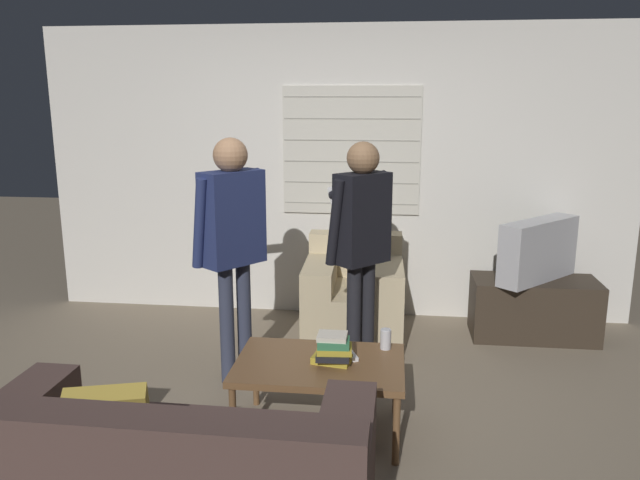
{
  "coord_description": "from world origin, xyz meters",
  "views": [
    {
      "loc": [
        0.52,
        -3.45,
        1.95
      ],
      "look_at": [
        0.03,
        0.62,
        1.0
      ],
      "focal_mm": 35.0,
      "sensor_mm": 36.0,
      "label": 1
    }
  ],
  "objects_px": {
    "person_left_standing": "(232,229)",
    "person_right_standing": "(361,231)",
    "coffee_table": "(320,368)",
    "couch_blue": "(169,480)",
    "tv": "(538,250)",
    "armchair_beige": "(354,297)",
    "soda_can": "(386,339)",
    "book_stack": "(333,350)",
    "spare_remote": "(352,356)"
  },
  "relations": [
    {
      "from": "couch_blue",
      "to": "tv",
      "type": "xyz_separation_m",
      "value": [
        2.12,
        2.69,
        0.45
      ]
    },
    {
      "from": "person_left_standing",
      "to": "spare_remote",
      "type": "height_order",
      "value": "person_left_standing"
    },
    {
      "from": "tv",
      "to": "soda_can",
      "type": "height_order",
      "value": "tv"
    },
    {
      "from": "couch_blue",
      "to": "person_left_standing",
      "type": "height_order",
      "value": "person_left_standing"
    },
    {
      "from": "spare_remote",
      "to": "book_stack",
      "type": "bearing_deg",
      "value": -159.22
    },
    {
      "from": "person_left_standing",
      "to": "spare_remote",
      "type": "xyz_separation_m",
      "value": [
        0.85,
        -0.57,
        -0.62
      ]
    },
    {
      "from": "couch_blue",
      "to": "soda_can",
      "type": "distance_m",
      "value": 1.56
    },
    {
      "from": "book_stack",
      "to": "spare_remote",
      "type": "relative_size",
      "value": 1.77
    },
    {
      "from": "person_left_standing",
      "to": "book_stack",
      "type": "bearing_deg",
      "value": -93.74
    },
    {
      "from": "book_stack",
      "to": "couch_blue",
      "type": "bearing_deg",
      "value": -123.05
    },
    {
      "from": "armchair_beige",
      "to": "person_left_standing",
      "type": "height_order",
      "value": "person_left_standing"
    },
    {
      "from": "book_stack",
      "to": "soda_can",
      "type": "relative_size",
      "value": 1.91
    },
    {
      "from": "book_stack",
      "to": "spare_remote",
      "type": "xyz_separation_m",
      "value": [
        0.1,
        0.09,
        -0.07
      ]
    },
    {
      "from": "tv",
      "to": "spare_remote",
      "type": "height_order",
      "value": "tv"
    },
    {
      "from": "armchair_beige",
      "to": "coffee_table",
      "type": "relative_size",
      "value": 0.91
    },
    {
      "from": "armchair_beige",
      "to": "person_left_standing",
      "type": "distance_m",
      "value": 1.39
    },
    {
      "from": "coffee_table",
      "to": "armchair_beige",
      "type": "bearing_deg",
      "value": 86.37
    },
    {
      "from": "armchair_beige",
      "to": "coffee_table",
      "type": "bearing_deg",
      "value": 84.85
    },
    {
      "from": "book_stack",
      "to": "coffee_table",
      "type": "bearing_deg",
      "value": 170.29
    },
    {
      "from": "couch_blue",
      "to": "coffee_table",
      "type": "height_order",
      "value": "couch_blue"
    },
    {
      "from": "armchair_beige",
      "to": "soda_can",
      "type": "xyz_separation_m",
      "value": [
        0.28,
        -1.31,
        0.17
      ]
    },
    {
      "from": "person_right_standing",
      "to": "soda_can",
      "type": "xyz_separation_m",
      "value": [
        0.19,
        -0.6,
        -0.54
      ]
    },
    {
      "from": "coffee_table",
      "to": "couch_blue",
      "type": "bearing_deg",
      "value": -119.33
    },
    {
      "from": "tv",
      "to": "soda_can",
      "type": "bearing_deg",
      "value": 4.49
    },
    {
      "from": "person_left_standing",
      "to": "soda_can",
      "type": "distance_m",
      "value": 1.26
    },
    {
      "from": "coffee_table",
      "to": "tv",
      "type": "bearing_deg",
      "value": 47.33
    },
    {
      "from": "person_left_standing",
      "to": "book_stack",
      "type": "xyz_separation_m",
      "value": [
        0.75,
        -0.67,
        -0.55
      ]
    },
    {
      "from": "couch_blue",
      "to": "person_right_standing",
      "type": "height_order",
      "value": "person_right_standing"
    },
    {
      "from": "person_left_standing",
      "to": "person_right_standing",
      "type": "distance_m",
      "value": 0.88
    },
    {
      "from": "couch_blue",
      "to": "soda_can",
      "type": "height_order",
      "value": "couch_blue"
    },
    {
      "from": "coffee_table",
      "to": "book_stack",
      "type": "distance_m",
      "value": 0.15
    },
    {
      "from": "person_right_standing",
      "to": "spare_remote",
      "type": "height_order",
      "value": "person_right_standing"
    },
    {
      "from": "armchair_beige",
      "to": "coffee_table",
      "type": "height_order",
      "value": "armchair_beige"
    },
    {
      "from": "armchair_beige",
      "to": "spare_remote",
      "type": "relative_size",
      "value": 6.58
    },
    {
      "from": "person_right_standing",
      "to": "soda_can",
      "type": "height_order",
      "value": "person_right_standing"
    },
    {
      "from": "coffee_table",
      "to": "book_stack",
      "type": "xyz_separation_m",
      "value": [
        0.08,
        -0.01,
        0.13
      ]
    },
    {
      "from": "tv",
      "to": "spare_remote",
      "type": "xyz_separation_m",
      "value": [
        -1.39,
        -1.62,
        -0.28
      ]
    },
    {
      "from": "armchair_beige",
      "to": "tv",
      "type": "bearing_deg",
      "value": -175.49
    },
    {
      "from": "person_left_standing",
      "to": "soda_can",
      "type": "height_order",
      "value": "person_left_standing"
    },
    {
      "from": "tv",
      "to": "person_left_standing",
      "type": "xyz_separation_m",
      "value": [
        -2.24,
        -1.05,
        0.34
      ]
    },
    {
      "from": "coffee_table",
      "to": "person_left_standing",
      "type": "xyz_separation_m",
      "value": [
        -0.67,
        0.65,
        0.67
      ]
    },
    {
      "from": "tv",
      "to": "person_right_standing",
      "type": "bearing_deg",
      "value": -14.41
    },
    {
      "from": "tv",
      "to": "soda_can",
      "type": "distance_m",
      "value": 1.9
    },
    {
      "from": "couch_blue",
      "to": "coffee_table",
      "type": "distance_m",
      "value": 1.14
    },
    {
      "from": "armchair_beige",
      "to": "person_right_standing",
      "type": "relative_size",
      "value": 0.54
    },
    {
      "from": "book_stack",
      "to": "spare_remote",
      "type": "distance_m",
      "value": 0.16
    },
    {
      "from": "tv",
      "to": "book_stack",
      "type": "distance_m",
      "value": 2.28
    },
    {
      "from": "tv",
      "to": "spare_remote",
      "type": "distance_m",
      "value": 2.15
    },
    {
      "from": "armchair_beige",
      "to": "soda_can",
      "type": "height_order",
      "value": "armchair_beige"
    },
    {
      "from": "armchair_beige",
      "to": "coffee_table",
      "type": "distance_m",
      "value": 1.55
    }
  ]
}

